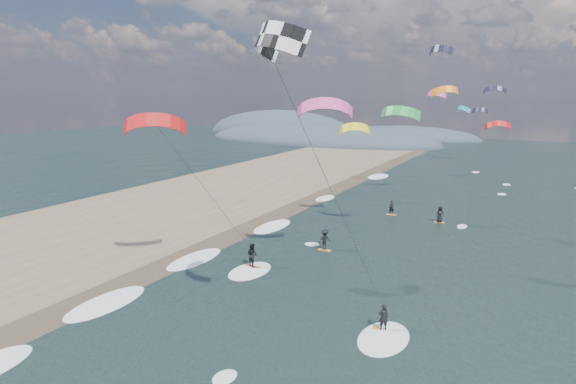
% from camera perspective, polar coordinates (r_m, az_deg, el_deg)
% --- Properties ---
extents(sand_strip, '(26.00, 240.00, 0.00)m').
position_cam_1_polar(sand_strip, '(45.34, -28.03, -6.26)').
color(sand_strip, brown).
rests_on(sand_strip, ground).
extents(wet_sand_strip, '(3.00, 240.00, 0.00)m').
position_cam_1_polar(wet_sand_strip, '(36.32, -17.26, -9.71)').
color(wet_sand_strip, '#382D23').
rests_on(wet_sand_strip, ground).
extents(coastal_hills, '(80.00, 41.00, 15.00)m').
position_cam_1_polar(coastal_hills, '(134.70, 3.04, 6.36)').
color(coastal_hills, '#3D4756').
rests_on(coastal_hills, ground).
extents(kitesurfer_near_a, '(7.52, 9.18, 16.32)m').
position_cam_1_polar(kitesurfer_near_a, '(21.80, 0.81, 9.06)').
color(kitesurfer_near_a, orange).
rests_on(kitesurfer_near_a, ground).
extents(kitesurfer_near_b, '(7.20, 9.18, 12.42)m').
position_cam_1_polar(kitesurfer_near_b, '(32.87, -12.07, 2.79)').
color(kitesurfer_near_b, orange).
rests_on(kitesurfer_near_b, ground).
extents(far_kitesurfers, '(7.79, 15.04, 1.80)m').
position_cam_1_polar(far_kitesurfers, '(44.86, 10.07, -4.03)').
color(far_kitesurfers, orange).
rests_on(far_kitesurfers, ground).
extents(bg_kite_field, '(14.81, 73.01, 10.62)m').
position_cam_1_polar(bg_kite_field, '(67.71, 18.39, 10.35)').
color(bg_kite_field, black).
rests_on(bg_kite_field, ground).
extents(shoreline_surf, '(2.40, 79.40, 0.11)m').
position_cam_1_polar(shoreline_surf, '(38.80, -10.97, -7.98)').
color(shoreline_surf, white).
rests_on(shoreline_surf, ground).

